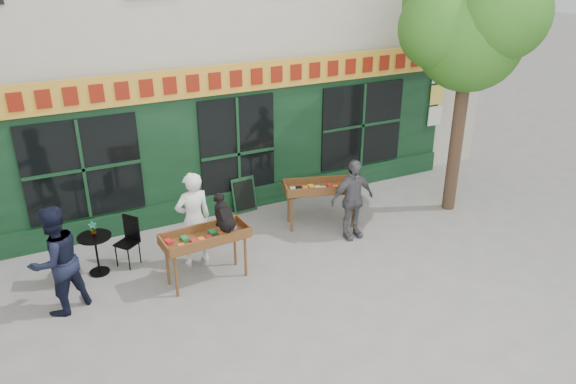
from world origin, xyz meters
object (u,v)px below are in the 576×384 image
dog (224,212)px  man_left (56,261)px  bistro_table (96,247)px  woman (194,219)px  book_cart_right (321,189)px  man_right (352,199)px  book_cart_center (205,239)px

dog → man_left: bearing=170.9°
bistro_table → man_left: size_ratio=0.41×
woman → man_left: 2.45m
book_cart_right → man_right: 0.81m
book_cart_right → bistro_table: bearing=-163.9°
woman → man_left: man_left is taller
book_cart_right → man_right: (0.30, -0.75, 0.02)m
man_right → bistro_table: (-4.87, 0.87, -0.29)m
man_right → bistro_table: man_right is taller
bistro_table → man_left: bearing=-127.9°
man_right → bistro_table: size_ratio=2.21×
book_cart_right → man_left: (-5.27, -0.78, 0.11)m
man_left → dog: bearing=147.7°
bistro_table → man_left: man_left is taller
book_cart_center → book_cart_right: size_ratio=0.95×
woman → man_left: (-2.41, -0.44, 0.01)m
woman → man_left: size_ratio=0.99×
woman → man_right: 3.19m
book_cart_center → man_left: (-2.41, 0.21, 0.11)m
dog → book_cart_right: (2.52, 1.04, -0.47)m
book_cart_right → man_left: bearing=-154.0°
bistro_table → book_cart_center: bearing=-33.0°
woman → bistro_table: bearing=-18.8°
woman → book_cart_right: woman is taller
bistro_table → man_left: 1.20m
dog → woman: bearing=112.8°
man_left → woman: bearing=163.5°
book_cart_right → book_cart_center: bearing=-143.4°
dog → book_cart_center: bearing=168.1°
man_left → man_right: bearing=153.4°
man_right → bistro_table: 4.96m
book_cart_right → man_right: bearing=-50.6°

